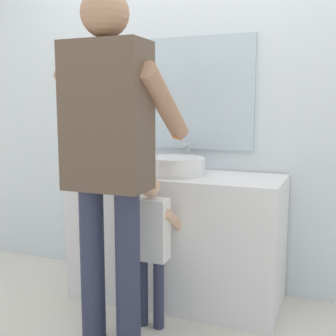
% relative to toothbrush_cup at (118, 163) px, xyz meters
% --- Properties ---
extents(ground_plane, '(14.00, 14.00, 0.00)m').
position_rel_toothbrush_cup_xyz_m(ground_plane, '(0.42, -0.31, -0.86)').
color(ground_plane, silver).
extents(back_wall, '(4.40, 0.10, 2.70)m').
position_rel_toothbrush_cup_xyz_m(back_wall, '(0.42, 0.31, 0.49)').
color(back_wall, silver).
rests_on(back_wall, ground).
extents(vanity_cabinet, '(1.32, 0.54, 0.81)m').
position_rel_toothbrush_cup_xyz_m(vanity_cabinet, '(0.42, -0.01, -0.46)').
color(vanity_cabinet, white).
rests_on(vanity_cabinet, ground).
extents(sink_basin, '(0.36, 0.36, 0.11)m').
position_rel_toothbrush_cup_xyz_m(sink_basin, '(0.42, -0.03, 0.01)').
color(sink_basin, white).
rests_on(sink_basin, vanity_cabinet).
extents(faucet, '(0.18, 0.14, 0.18)m').
position_rel_toothbrush_cup_xyz_m(faucet, '(0.42, 0.19, 0.03)').
color(faucet, '#B7BABF').
rests_on(faucet, vanity_cabinet).
extents(toothbrush_cup, '(0.07, 0.07, 0.21)m').
position_rel_toothbrush_cup_xyz_m(toothbrush_cup, '(0.00, 0.00, 0.00)').
color(toothbrush_cup, silver).
rests_on(toothbrush_cup, vanity_cabinet).
extents(child_toddler, '(0.26, 0.27, 0.86)m').
position_rel_toothbrush_cup_xyz_m(child_toddler, '(0.42, -0.41, -0.35)').
color(child_toddler, '#2D334C').
rests_on(child_toddler, ground).
extents(adult_parent, '(0.55, 0.58, 1.79)m').
position_rel_toothbrush_cup_xyz_m(adult_parent, '(0.30, -0.65, 0.21)').
color(adult_parent, '#2D334C').
rests_on(adult_parent, ground).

